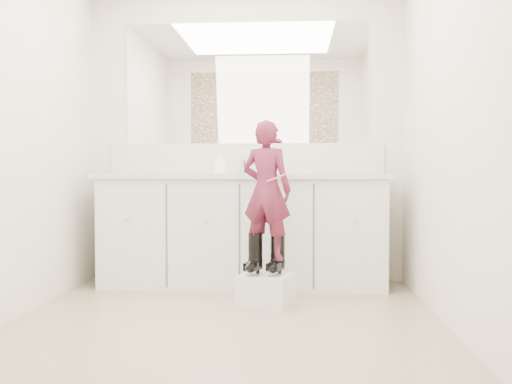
{
  "coord_description": "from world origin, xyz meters",
  "views": [
    {
      "loc": [
        0.4,
        -3.26,
        0.9
      ],
      "look_at": [
        0.14,
        0.73,
        0.76
      ],
      "focal_mm": 40.0,
      "sensor_mm": 36.0,
      "label": 1
    }
  ],
  "objects": [
    {
      "name": "wall_left",
      "position": [
        -1.3,
        0.0,
        1.2
      ],
      "size": [
        0.0,
        3.0,
        3.0
      ],
      "primitive_type": "plane",
      "rotation": [
        1.57,
        0.0,
        1.57
      ],
      "color": "beige",
      "rests_on": "floor"
    },
    {
      "name": "wall_right",
      "position": [
        1.3,
        0.0,
        1.2
      ],
      "size": [
        0.0,
        3.0,
        3.0
      ],
      "primitive_type": "plane",
      "rotation": [
        1.57,
        0.0,
        -1.57
      ],
      "color": "beige",
      "rests_on": "floor"
    },
    {
      "name": "boot_right",
      "position": [
        0.3,
        0.55,
        0.35
      ],
      "size": [
        0.16,
        0.21,
        0.28
      ],
      "primitive_type": null,
      "rotation": [
        0.0,
        0.0,
        -0.34
      ],
      "color": "black",
      "rests_on": "step_stool"
    },
    {
      "name": "step_stool",
      "position": [
        0.22,
        0.53,
        0.11
      ],
      "size": [
        0.41,
        0.37,
        0.21
      ],
      "primitive_type": "cube",
      "rotation": [
        0.0,
        0.0,
        -0.34
      ],
      "color": "silver",
      "rests_on": "floor"
    },
    {
      "name": "faucet",
      "position": [
        0.0,
        1.38,
        0.94
      ],
      "size": [
        0.08,
        0.08,
        0.1
      ],
      "primitive_type": "cylinder",
      "color": "silver",
      "rests_on": "countertop"
    },
    {
      "name": "soap_bottle",
      "position": [
        -0.19,
        1.22,
        0.99
      ],
      "size": [
        0.1,
        0.11,
        0.19
      ],
      "primitive_type": "imported",
      "rotation": [
        0.0,
        0.0,
        0.22
      ],
      "color": "white",
      "rests_on": "countertop"
    },
    {
      "name": "wall_front",
      "position": [
        0.0,
        -1.5,
        1.2
      ],
      "size": [
        2.6,
        0.0,
        2.6
      ],
      "primitive_type": "plane",
      "rotation": [
        -1.57,
        0.0,
        0.0
      ],
      "color": "beige",
      "rests_on": "floor"
    },
    {
      "name": "backsplash",
      "position": [
        0.0,
        1.49,
        1.02
      ],
      "size": [
        2.28,
        0.03,
        0.25
      ],
      "primitive_type": "cube",
      "color": "beige",
      "rests_on": "countertop"
    },
    {
      "name": "toddler",
      "position": [
        0.22,
        0.55,
        0.78
      ],
      "size": [
        0.39,
        0.32,
        0.93
      ],
      "primitive_type": "imported",
      "rotation": [
        0.0,
        0.0,
        2.8
      ],
      "color": "#962E4F",
      "rests_on": "step_stool"
    },
    {
      "name": "vanity_cabinet",
      "position": [
        0.0,
        1.23,
        0.42
      ],
      "size": [
        2.2,
        0.55,
        0.85
      ],
      "primitive_type": "cube",
      "color": "silver",
      "rests_on": "floor"
    },
    {
      "name": "cup",
      "position": [
        0.16,
        1.26,
        0.94
      ],
      "size": [
        0.12,
        0.12,
        0.1
      ],
      "primitive_type": "imported",
      "rotation": [
        0.0,
        0.0,
        -0.18
      ],
      "color": "beige",
      "rests_on": "countertop"
    },
    {
      "name": "toothbrush",
      "position": [
        0.29,
        0.47,
        0.86
      ],
      "size": [
        0.13,
        0.06,
        0.06
      ],
      "primitive_type": "cylinder",
      "rotation": [
        0.0,
        1.22,
        -0.34
      ],
      "color": "#F65F92",
      "rests_on": "toddler"
    },
    {
      "name": "wall_back",
      "position": [
        0.0,
        1.5,
        1.2
      ],
      "size": [
        2.6,
        0.0,
        2.6
      ],
      "primitive_type": "plane",
      "rotation": [
        1.57,
        0.0,
        0.0
      ],
      "color": "beige",
      "rests_on": "floor"
    },
    {
      "name": "mirror",
      "position": [
        0.0,
        1.49,
        1.64
      ],
      "size": [
        2.0,
        0.02,
        1.0
      ],
      "primitive_type": "cube",
      "color": "white",
      "rests_on": "wall_back"
    },
    {
      "name": "floor",
      "position": [
        0.0,
        0.0,
        0.0
      ],
      "size": [
        3.0,
        3.0,
        0.0
      ],
      "primitive_type": "plane",
      "color": "#806C54",
      "rests_on": "ground"
    },
    {
      "name": "boot_left",
      "position": [
        0.15,
        0.55,
        0.35
      ],
      "size": [
        0.16,
        0.21,
        0.28
      ],
      "primitive_type": null,
      "rotation": [
        0.0,
        0.0,
        -0.34
      ],
      "color": "black",
      "rests_on": "step_stool"
    },
    {
      "name": "countertop",
      "position": [
        0.0,
        1.21,
        0.87
      ],
      "size": [
        2.28,
        0.58,
        0.04
      ],
      "primitive_type": "cube",
      "color": "beige",
      "rests_on": "vanity_cabinet"
    }
  ]
}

